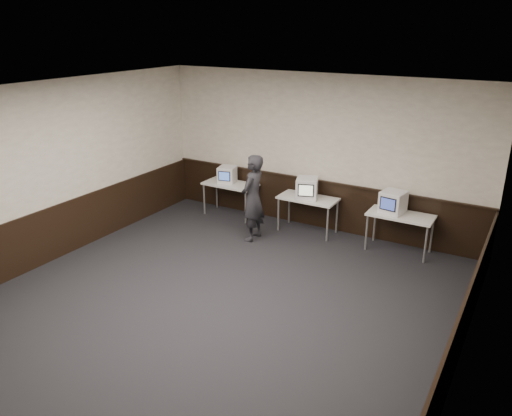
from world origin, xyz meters
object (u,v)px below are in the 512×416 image
at_px(desk_left, 230,186).
at_px(person, 253,198).
at_px(desk_center, 308,201).
at_px(emac_left, 227,175).
at_px(emac_center, 307,188).
at_px(emac_right, 393,202).
at_px(desk_right, 401,218).

relative_size(desk_left, person, 0.69).
relative_size(desk_center, emac_left, 2.59).
bearing_deg(desk_left, emac_center, -1.16).
bearing_deg(emac_center, desk_center, 46.25).
bearing_deg(person, emac_right, 107.73).
bearing_deg(desk_right, desk_center, 180.00).
bearing_deg(emac_right, emac_left, -171.54).
relative_size(desk_left, desk_center, 1.00).
xyz_separation_m(emac_center, emac_right, (1.74, 0.05, -0.00)).
distance_m(emac_left, emac_center, 1.98).
xyz_separation_m(desk_left, emac_center, (1.88, -0.04, 0.28)).
height_order(emac_right, person, person).
distance_m(desk_left, person, 1.45).
bearing_deg(desk_right, emac_right, 176.09).
relative_size(desk_right, emac_center, 2.14).
bearing_deg(emac_center, emac_right, -17.80).
bearing_deg(desk_right, person, -161.44).
distance_m(desk_right, emac_center, 1.94).
relative_size(emac_left, emac_center, 0.83).
bearing_deg(emac_right, desk_left, -171.16).
bearing_deg(emac_center, desk_right, -18.30).
relative_size(emac_left, emac_right, 0.92).
relative_size(emac_left, person, 0.27).
distance_m(desk_center, emac_center, 0.29).
distance_m(desk_center, person, 1.21).
bearing_deg(desk_right, emac_center, -178.86).
distance_m(desk_left, desk_right, 3.80).
bearing_deg(emac_right, person, -151.34).
bearing_deg(desk_center, person, -130.91).
height_order(desk_left, emac_center, emac_center).
bearing_deg(emac_left, person, -51.78).
relative_size(desk_center, person, 0.69).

